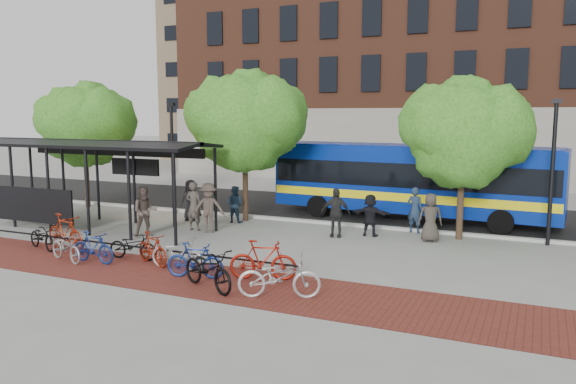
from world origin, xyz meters
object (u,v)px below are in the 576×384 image
at_px(tree_c, 466,130).
at_px(bus_shelter, 89,154).
at_px(lamp_post_left, 172,155).
at_px(bus, 412,177).
at_px(pedestrian_8, 145,211).
at_px(tree_b, 247,118).
at_px(pedestrian_0, 191,200).
at_px(pedestrian_5, 370,215).
at_px(bike_5, 152,249).
at_px(bike_4, 133,246).
at_px(pedestrian_2, 235,204).
at_px(bike_1, 65,233).
at_px(bike_8, 208,269).
at_px(bike_2, 66,247).
at_px(bike_0, 42,237).
at_px(pedestrian_4, 336,213).
at_px(tree_a, 86,122).
at_px(pedestrian_1, 194,206).
at_px(bike_3, 93,247).
at_px(bike_6, 178,254).
at_px(bike_7, 195,261).
at_px(pedestrian_3, 208,208).
at_px(lamp_post_right, 552,168).
at_px(pedestrian_6, 430,217).
at_px(bike_10, 279,277).
at_px(pedestrian_7, 415,210).

bearing_deg(tree_c, bus_shelter, -164.94).
relative_size(lamp_post_left, bus, 0.42).
bearing_deg(pedestrian_8, tree_b, 26.54).
height_order(pedestrian_0, pedestrian_5, pedestrian_0).
bearing_deg(bike_5, bike_4, 97.29).
xyz_separation_m(pedestrian_0, pedestrian_2, (1.98, 0.38, -0.11)).
xyz_separation_m(bus_shelter, bike_1, (2.18, -3.56, -2.37)).
xyz_separation_m(bus_shelter, bike_8, (8.89, -5.18, -2.44)).
bearing_deg(bike_2, bike_0, 84.34).
relative_size(bike_0, pedestrian_4, 0.91).
xyz_separation_m(tree_a, bike_5, (9.78, -7.63, -3.74)).
bearing_deg(bike_0, bike_5, -72.63).
bearing_deg(bike_8, pedestrian_1, 60.88).
bearing_deg(pedestrian_8, bike_2, -127.61).
relative_size(tree_a, bike_3, 3.74).
distance_m(bike_1, bike_6, 4.87).
xyz_separation_m(bike_2, pedestrian_4, (6.53, 6.89, 0.47)).
height_order(bike_0, bike_7, bike_7).
bearing_deg(pedestrian_3, bus, 9.57).
xyz_separation_m(bike_5, bike_8, (2.89, -1.38, 0.06)).
height_order(lamp_post_right, pedestrian_6, lamp_post_right).
relative_size(tree_b, pedestrian_3, 3.31).
distance_m(tree_c, lamp_post_right, 3.20).
relative_size(tree_c, bike_10, 2.81).
bearing_deg(pedestrian_0, pedestrian_3, -56.88).
xyz_separation_m(bus, pedestrian_4, (-1.89, -4.58, -0.96)).
xyz_separation_m(tree_c, bus, (-2.53, 3.05, -2.17)).
bearing_deg(pedestrian_1, pedestrian_8, 57.45).
xyz_separation_m(lamp_post_right, bike_1, (-14.95, -7.64, -2.12)).
bearing_deg(bus_shelter, bike_4, -35.03).
bearing_deg(pedestrian_1, bike_5, 109.12).
relative_size(pedestrian_1, pedestrian_7, 1.09).
bearing_deg(tree_b, bike_4, -91.51).
relative_size(lamp_post_right, pedestrian_1, 2.60).
bearing_deg(pedestrian_8, bike_8, -77.64).
distance_m(tree_b, bike_1, 8.87).
relative_size(lamp_post_left, pedestrian_8, 2.69).
height_order(bike_10, pedestrian_8, pedestrian_8).
height_order(bike_1, bike_5, bike_1).
height_order(bike_3, bike_4, bike_3).
height_order(tree_a, pedestrian_3, tree_a).
distance_m(bike_0, pedestrian_0, 6.80).
bearing_deg(pedestrian_3, bike_8, -89.76).
bearing_deg(bike_3, pedestrian_3, -6.06).
bearing_deg(bike_6, lamp_post_left, 37.54).
xyz_separation_m(bus_shelter, bike_4, (5.03, -3.53, -2.55)).
distance_m(tree_b, bike_0, 9.43).
xyz_separation_m(bike_3, bike_8, (4.69, -0.79, 0.06)).
relative_size(bike_2, pedestrian_1, 0.89).
bearing_deg(bike_5, tree_c, -24.35).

